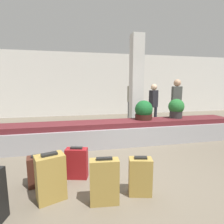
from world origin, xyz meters
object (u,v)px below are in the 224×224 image
pillar (136,84)px  traveler_0 (176,99)px  suitcase_1 (140,176)px  traveler_2 (132,97)px  traveler_1 (153,102)px  suitcase_5 (38,171)px  suitcase_4 (51,177)px  potted_plant_1 (144,111)px  suitcase_2 (104,182)px  suitcase_3 (77,163)px  potted_plant_0 (176,108)px

pillar → traveler_0: 1.62m
suitcase_1 → traveler_2: 5.10m
traveler_0 → traveler_1: 0.81m
traveler_0 → traveler_1: size_ratio=1.10×
suitcase_5 → suitcase_4: bearing=-70.7°
potted_plant_1 → traveler_0: size_ratio=0.30×
suitcase_2 → potted_plant_1: size_ratio=1.21×
suitcase_5 → traveler_2: (2.96, 4.25, 0.85)m
suitcase_3 → traveler_1: traveler_1 is taller
potted_plant_1 → traveler_0: traveler_0 is taller
suitcase_1 → traveler_1: traveler_1 is taller
potted_plant_0 → suitcase_4: bearing=-146.1°
pillar → traveler_2: (0.32, 1.43, -0.51)m
suitcase_3 → potted_plant_1: size_ratio=1.02×
potted_plant_0 → potted_plant_1: 1.02m
suitcase_3 → potted_plant_0: (2.90, 1.68, 0.64)m
suitcase_4 → potted_plant_1: 3.17m
suitcase_4 → traveler_2: 5.44m
suitcase_4 → suitcase_5: (-0.25, 0.41, -0.09)m
suitcase_1 → traveler_1: (1.93, 3.70, 0.68)m
suitcase_1 → suitcase_2: suitcase_2 is taller
pillar → suitcase_1: (-1.14, -3.38, -1.32)m
suitcase_1 → traveler_2: bearing=86.6°
pillar → suitcase_2: 4.06m
suitcase_4 → traveler_1: traveler_1 is taller
suitcase_1 → suitcase_2: bearing=-157.3°
pillar → traveler_0: pillar is taller
suitcase_3 → traveler_0: traveler_0 is taller
suitcase_4 → traveler_2: (2.71, 4.66, 0.76)m
suitcase_3 → suitcase_4: 0.63m
suitcase_5 → suitcase_3: bearing=-2.6°
suitcase_2 → potted_plant_1: 2.91m
suitcase_3 → suitcase_2: bearing=-50.4°
suitcase_2 → potted_plant_1: bearing=63.5°
suitcase_5 → traveler_0: size_ratio=0.28×
suitcase_1 → traveler_0: bearing=65.4°
suitcase_1 → suitcase_4: suitcase_4 is taller
suitcase_3 → suitcase_1: bearing=-22.2°
suitcase_4 → suitcase_5: suitcase_4 is taller
suitcase_5 → traveler_0: 5.12m
suitcase_3 → suitcase_5: (-0.61, -0.10, -0.02)m
suitcase_4 → potted_plant_1: bearing=24.1°
pillar → traveler_1: pillar is taller
suitcase_5 → suitcase_2: bearing=-46.2°
potted_plant_1 → traveler_0: 2.02m
pillar → traveler_1: size_ratio=1.98×
suitcase_1 → potted_plant_0: potted_plant_0 is taller
suitcase_1 → potted_plant_0: (2.01, 2.34, 0.63)m
traveler_1 → traveler_0: bearing=-49.0°
suitcase_3 → traveler_2: 4.84m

